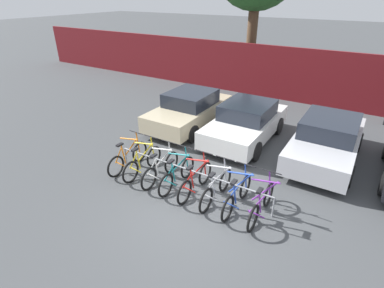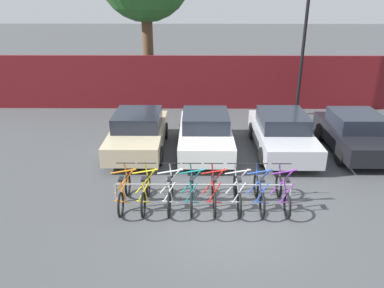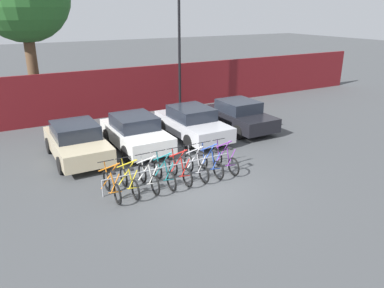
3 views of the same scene
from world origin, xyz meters
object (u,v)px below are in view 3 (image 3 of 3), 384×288
object	(u,v)px
bicycle_orange	(112,186)
lamp_post	(179,37)
bicycle_teal	(164,174)
bicycle_white	(149,178)
bicycle_blue	(210,164)
car_black	(239,115)
bike_rack	(171,167)
car_silver	(192,123)
bicycle_yellow	(129,182)
car_white	(135,132)
car_beige	(77,142)
bicycle_red	(180,170)
bicycle_purple	(225,160)
bicycle_silver	(196,167)

from	to	relation	value
bicycle_orange	lamp_post	bearing A→B (deg)	53.45
bicycle_teal	bicycle_white	bearing A→B (deg)	-177.92
bicycle_blue	car_black	world-z (taller)	car_black
bike_rack	car_silver	bearing A→B (deg)	51.62
bicycle_yellow	bicycle_white	size ratio (longest dim) A/B	1.00
car_white	bike_rack	bearing A→B (deg)	-92.20
bicycle_white	car_beige	size ratio (longest dim) A/B	0.43
bicycle_yellow	lamp_post	world-z (taller)	lamp_post
car_beige	car_silver	bearing A→B (deg)	-0.08
bicycle_red	bicycle_teal	bearing A→B (deg)	179.84
bicycle_teal	car_silver	size ratio (longest dim) A/B	0.41
bicycle_red	car_white	bearing A→B (deg)	91.92
lamp_post	bike_rack	bearing A→B (deg)	-119.59
bicycle_purple	bicycle_white	bearing A→B (deg)	-176.21
bicycle_teal	car_white	xyz separation A→B (m)	(0.45, 3.71, 0.31)
bike_rack	lamp_post	size ratio (longest dim) A/B	0.63
bicycle_yellow	bicycle_teal	distance (m)	1.22
bicycle_white	car_black	distance (m)	7.31
car_white	car_black	world-z (taller)	same
bike_rack	bicycle_orange	size ratio (longest dim) A/B	2.77
car_white	bicycle_purple	bearing A→B (deg)	-62.13
bicycle_orange	bicycle_teal	distance (m)	1.79
bicycle_orange	bicycle_white	bearing A→B (deg)	2.80
bicycle_yellow	bicycle_white	world-z (taller)	same
car_beige	lamp_post	xyz separation A→B (m)	(6.70, 4.23, 3.41)
bicycle_purple	lamp_post	bearing A→B (deg)	77.38
bicycle_teal	bicycle_silver	xyz separation A→B (m)	(1.20, 0.00, 0.00)
bicycle_yellow	bicycle_blue	world-z (taller)	same
bicycle_white	bicycle_blue	world-z (taller)	same
bicycle_blue	bicycle_purple	distance (m)	0.63
bicycle_silver	bicycle_blue	bearing A→B (deg)	-2.85
car_beige	bicycle_yellow	bearing A→B (deg)	-79.06
bicycle_white	car_white	size ratio (longest dim) A/B	0.42
bike_rack	bicycle_purple	xyz separation A→B (m)	(2.10, -0.15, -0.12)
bicycle_yellow	car_beige	size ratio (longest dim) A/B	0.43
bicycle_red	bike_rack	bearing A→B (deg)	151.12
bicycle_white	lamp_post	bearing A→B (deg)	59.51
bicycle_orange	bicycle_white	size ratio (longest dim) A/B	1.00
bicycle_blue	lamp_post	xyz separation A→B (m)	(2.97, 7.97, 3.73)
bicycle_white	car_silver	bearing A→B (deg)	48.37
bicycle_silver	car_silver	xyz separation A→B (m)	(1.95, 3.73, 0.31)
bicycle_white	bicycle_teal	size ratio (longest dim) A/B	1.00
bicycle_purple	bike_rack	bearing A→B (deg)	179.73
bike_rack	car_silver	size ratio (longest dim) A/B	1.12
bicycle_teal	car_white	world-z (taller)	car_white
bicycle_yellow	car_beige	world-z (taller)	car_beige
car_white	bicycle_orange	bearing A→B (deg)	-121.06
bicycle_blue	bike_rack	bearing A→B (deg)	176.97
bicycle_white	bicycle_yellow	bearing A→B (deg)	-176.79
bicycle_purple	car_beige	xyz separation A→B (m)	(-4.35, 3.74, 0.31)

